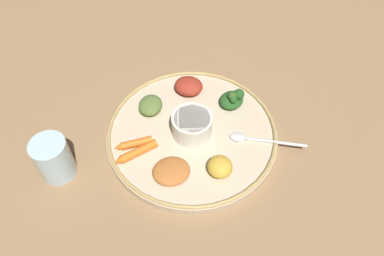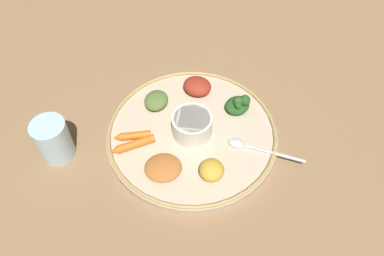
{
  "view_description": "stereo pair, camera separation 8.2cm",
  "coord_description": "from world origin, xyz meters",
  "px_view_note": "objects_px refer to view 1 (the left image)",
  "views": [
    {
      "loc": [
        -0.18,
        0.47,
        0.68
      ],
      "look_at": [
        0.0,
        0.0,
        0.03
      ],
      "focal_mm": 35.98,
      "sensor_mm": 36.0,
      "label": 1
    },
    {
      "loc": [
        -0.25,
        0.43,
        0.68
      ],
      "look_at": [
        0.0,
        0.0,
        0.03
      ],
      "focal_mm": 35.98,
      "sensor_mm": 36.0,
      "label": 2
    }
  ],
  "objects_px": {
    "center_bowl": "(192,125)",
    "carrot_outer": "(136,153)",
    "carrot_near_spoon": "(134,144)",
    "drinking_glass": "(54,160)",
    "spoon": "(255,139)",
    "greens_pile": "(233,99)"
  },
  "relations": [
    {
      "from": "center_bowl",
      "to": "spoon",
      "type": "height_order",
      "value": "center_bowl"
    },
    {
      "from": "spoon",
      "to": "greens_pile",
      "type": "bearing_deg",
      "value": -46.15
    },
    {
      "from": "drinking_glass",
      "to": "carrot_near_spoon",
      "type": "bearing_deg",
      "value": -140.25
    },
    {
      "from": "spoon",
      "to": "carrot_near_spoon",
      "type": "xyz_separation_m",
      "value": [
        0.23,
        0.11,
        0.0
      ]
    },
    {
      "from": "greens_pile",
      "to": "carrot_outer",
      "type": "distance_m",
      "value": 0.25
    },
    {
      "from": "center_bowl",
      "to": "carrot_near_spoon",
      "type": "distance_m",
      "value": 0.13
    },
    {
      "from": "carrot_near_spoon",
      "to": "carrot_outer",
      "type": "xyz_separation_m",
      "value": [
        -0.01,
        0.02,
        0.0
      ]
    },
    {
      "from": "center_bowl",
      "to": "spoon",
      "type": "distance_m",
      "value": 0.14
    },
    {
      "from": "spoon",
      "to": "carrot_outer",
      "type": "distance_m",
      "value": 0.25
    },
    {
      "from": "center_bowl",
      "to": "carrot_outer",
      "type": "distance_m",
      "value": 0.13
    },
    {
      "from": "greens_pile",
      "to": "carrot_outer",
      "type": "relative_size",
      "value": 0.83
    },
    {
      "from": "carrot_near_spoon",
      "to": "drinking_glass",
      "type": "relative_size",
      "value": 0.78
    },
    {
      "from": "carrot_outer",
      "to": "greens_pile",
      "type": "bearing_deg",
      "value": -124.88
    },
    {
      "from": "greens_pile",
      "to": "carrot_near_spoon",
      "type": "distance_m",
      "value": 0.24
    },
    {
      "from": "carrot_near_spoon",
      "to": "carrot_outer",
      "type": "relative_size",
      "value": 0.84
    },
    {
      "from": "center_bowl",
      "to": "drinking_glass",
      "type": "height_order",
      "value": "drinking_glass"
    },
    {
      "from": "center_bowl",
      "to": "carrot_near_spoon",
      "type": "bearing_deg",
      "value": 37.83
    },
    {
      "from": "carrot_outer",
      "to": "carrot_near_spoon",
      "type": "bearing_deg",
      "value": -51.56
    },
    {
      "from": "center_bowl",
      "to": "carrot_outer",
      "type": "relative_size",
      "value": 1.0
    },
    {
      "from": "spoon",
      "to": "drinking_glass",
      "type": "relative_size",
      "value": 1.73
    },
    {
      "from": "spoon",
      "to": "center_bowl",
      "type": "bearing_deg",
      "value": 12.09
    },
    {
      "from": "spoon",
      "to": "carrot_near_spoon",
      "type": "distance_m",
      "value": 0.26
    }
  ]
}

